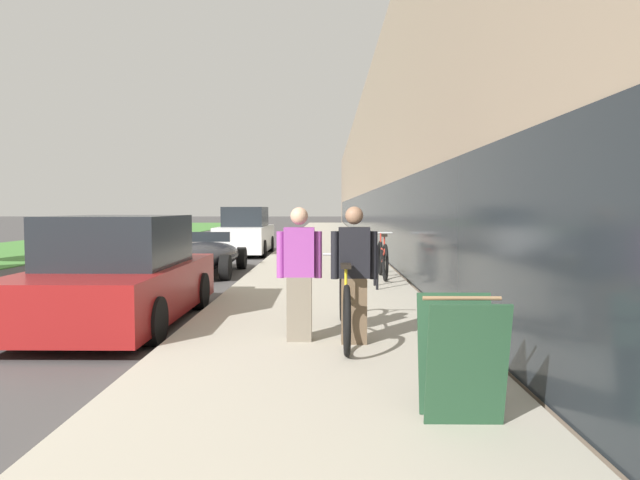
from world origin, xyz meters
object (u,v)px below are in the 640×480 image
object	(u,v)px
person_bystander	(299,274)
parked_sedan_far	(246,233)
tandem_bicycle	(344,304)
sandwich_board_sign	(461,358)
bike_rack_hoop	(376,261)
person_rider	(354,275)
vintage_roadster_curbside	(203,256)
cruiser_bike_nearest	(383,259)
parked_sedan_curbside	(120,276)

from	to	relation	value
person_bystander	parked_sedan_far	bearing A→B (deg)	100.59
tandem_bicycle	person_bystander	bearing A→B (deg)	-159.75
tandem_bicycle	person_bystander	world-z (taller)	person_bystander
tandem_bicycle	sandwich_board_sign	distance (m)	2.76
person_bystander	tandem_bicycle	bearing A→B (deg)	20.25
sandwich_board_sign	person_bystander	bearing A→B (deg)	117.61
sandwich_board_sign	bike_rack_hoop	bearing A→B (deg)	90.22
person_rider	person_bystander	bearing A→B (deg)	168.80
sandwich_board_sign	vintage_roadster_curbside	world-z (taller)	vintage_roadster_curbside
cruiser_bike_nearest	vintage_roadster_curbside	world-z (taller)	cruiser_bike_nearest
bike_rack_hoop	parked_sedan_curbside	bearing A→B (deg)	-144.65
tandem_bicycle	parked_sedan_far	xyz separation A→B (m)	(-3.15, 13.85, 0.23)
bike_rack_hoop	cruiser_bike_nearest	xyz separation A→B (m)	(0.27, 1.49, -0.10)
vintage_roadster_curbside	cruiser_bike_nearest	bearing A→B (deg)	-24.56
person_bystander	cruiser_bike_nearest	xyz separation A→B (m)	(1.53, 5.87, -0.36)
person_rider	vintage_roadster_curbside	bearing A→B (deg)	113.36
tandem_bicycle	parked_sedan_curbside	bearing A→B (deg)	156.25
cruiser_bike_nearest	parked_sedan_curbside	distance (m)	5.99
parked_sedan_curbside	parked_sedan_far	world-z (taller)	parked_sedan_far
person_rider	bike_rack_hoop	size ratio (longest dim) A/B	1.83
bike_rack_hoop	vintage_roadster_curbside	bearing A→B (deg)	139.56
tandem_bicycle	person_bystander	distance (m)	0.67
person_rider	bike_rack_hoop	bearing A→B (deg)	81.97
tandem_bicycle	person_rider	size ratio (longest dim) A/B	1.65
cruiser_bike_nearest	parked_sedan_far	size ratio (longest dim) A/B	0.43
person_bystander	bike_rack_hoop	distance (m)	4.57
tandem_bicycle	cruiser_bike_nearest	xyz separation A→B (m)	(1.01, 5.68, 0.02)
tandem_bicycle	person_bystander	size ratio (longest dim) A/B	1.66
sandwich_board_sign	parked_sedan_curbside	bearing A→B (deg)	134.27
parked_sedan_curbside	vintage_roadster_curbside	xyz separation A→B (m)	(-0.16, 6.27, -0.24)
cruiser_bike_nearest	vintage_roadster_curbside	bearing A→B (deg)	155.44
person_bystander	parked_sedan_far	distance (m)	14.29
bike_rack_hoop	cruiser_bike_nearest	world-z (taller)	cruiser_bike_nearest
person_rider	cruiser_bike_nearest	bearing A→B (deg)	81.40
tandem_bicycle	parked_sedan_far	distance (m)	14.20
parked_sedan_far	person_rider	bearing A→B (deg)	-77.08
parked_sedan_far	tandem_bicycle	bearing A→B (deg)	-77.19
sandwich_board_sign	vintage_roadster_curbside	bearing A→B (deg)	111.72
person_rider	bike_rack_hoop	xyz separation A→B (m)	(0.64, 4.50, -0.26)
cruiser_bike_nearest	sandwich_board_sign	world-z (taller)	cruiser_bike_nearest
parked_sedan_far	vintage_roadster_curbside	bearing A→B (deg)	-91.85
tandem_bicycle	bike_rack_hoop	distance (m)	4.25
tandem_bicycle	parked_sedan_far	world-z (taller)	parked_sedan_far
person_bystander	sandwich_board_sign	xyz separation A→B (m)	(1.29, -2.46, -0.32)
bike_rack_hoop	parked_sedan_far	xyz separation A→B (m)	(-3.88, 9.66, 0.11)
vintage_roadster_curbside	person_rider	bearing A→B (deg)	-66.64
person_bystander	bike_rack_hoop	world-z (taller)	person_bystander
person_bystander	vintage_roadster_curbside	world-z (taller)	person_bystander
person_bystander	vintage_roadster_curbside	xyz separation A→B (m)	(-2.83, 7.86, -0.46)
sandwich_board_sign	parked_sedan_far	bearing A→B (deg)	103.34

